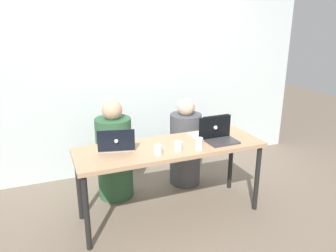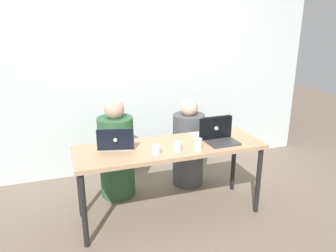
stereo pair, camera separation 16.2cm
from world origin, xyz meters
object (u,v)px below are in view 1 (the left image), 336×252
object	(u,v)px
person_on_right	(185,146)
laptop_back_left	(116,145)
person_on_left	(115,155)
water_glass_left	(158,151)
water_glass_center	(178,147)
water_glass_right	(199,145)
laptop_back_right	(210,132)
laptop_front_right	(219,136)

from	to	relation	value
person_on_right	laptop_back_left	size ratio (longest dim) A/B	2.80
person_on_left	water_glass_left	xyz separation A→B (m)	(0.24, -0.74, 0.30)
person_on_right	water_glass_center	bearing A→B (deg)	72.83
water_glass_right	water_glass_left	xyz separation A→B (m)	(-0.40, 0.03, -0.01)
person_on_left	water_glass_right	distance (m)	1.05
person_on_right	water_glass_left	size ratio (longest dim) A/B	12.02
laptop_back_left	water_glass_right	distance (m)	0.77
water_glass_left	laptop_back_right	bearing A→B (deg)	19.62
water_glass_center	water_glass_right	bearing A→B (deg)	-14.08
person_on_right	water_glass_center	size ratio (longest dim) A/B	11.95
laptop_front_right	water_glass_left	xyz separation A→B (m)	(-0.70, -0.11, -0.01)
laptop_back_left	laptop_front_right	world-z (taller)	laptop_front_right
laptop_front_right	water_glass_right	size ratio (longest dim) A/B	2.61
water_glass_center	person_on_left	bearing A→B (deg)	121.67
laptop_back_left	water_glass_right	size ratio (longest dim) A/B	3.27
laptop_back_right	laptop_front_right	xyz separation A→B (m)	(0.03, -0.12, -0.00)
person_on_left	water_glass_center	world-z (taller)	person_on_left
water_glass_right	water_glass_center	size ratio (longest dim) A/B	1.31
person_on_right	laptop_back_right	xyz separation A→B (m)	(0.05, -0.51, 0.34)
laptop_front_right	laptop_back_right	bearing A→B (deg)	103.52
person_on_right	water_glass_center	xyz separation A→B (m)	(-0.41, -0.72, 0.32)
person_on_left	water_glass_left	world-z (taller)	person_on_left
laptop_back_right	water_glass_left	world-z (taller)	laptop_back_right
water_glass_right	water_glass_left	distance (m)	0.40
laptop_back_right	water_glass_center	world-z (taller)	laptop_back_right
water_glass_right	person_on_right	bearing A→B (deg)	74.12
laptop_back_right	water_glass_left	xyz separation A→B (m)	(-0.66, -0.24, -0.01)
person_on_left	water_glass_right	world-z (taller)	person_on_left
person_on_left	laptop_back_left	xyz separation A→B (m)	(-0.08, -0.49, 0.31)
person_on_left	laptop_back_right	distance (m)	1.08
person_on_right	water_glass_right	size ratio (longest dim) A/B	9.16
laptop_back_left	water_glass_right	bearing A→B (deg)	171.14
laptop_back_right	laptop_front_right	world-z (taller)	laptop_back_right
laptop_back_right	water_glass_center	size ratio (longest dim) A/B	4.05
laptop_back_left	water_glass_left	xyz separation A→B (m)	(0.32, -0.26, -0.01)
person_on_left	water_glass_left	distance (m)	0.84
person_on_right	laptop_back_right	world-z (taller)	person_on_right
person_on_left	laptop_front_right	world-z (taller)	person_on_left
person_on_left	laptop_back_right	world-z (taller)	person_on_left
person_on_left	laptop_back_right	size ratio (longest dim) A/B	3.10
laptop_back_left	water_glass_center	distance (m)	0.58
laptop_back_left	laptop_back_right	bearing A→B (deg)	-168.17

